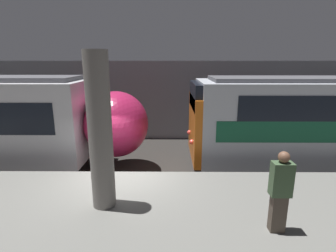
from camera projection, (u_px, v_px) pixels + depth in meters
ground_plane at (124, 203)px, 8.05m from camera, size 120.00×120.00×0.00m
platform at (103, 240)px, 5.59m from camera, size 40.00×4.81×1.04m
station_rear_barrier at (144, 101)px, 14.22m from camera, size 50.00×0.15×4.24m
support_pillar_near at (100, 133)px, 5.61m from camera, size 0.52×0.52×3.43m
person_waiting at (280, 190)px, 4.90m from camera, size 0.38×0.24×1.62m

